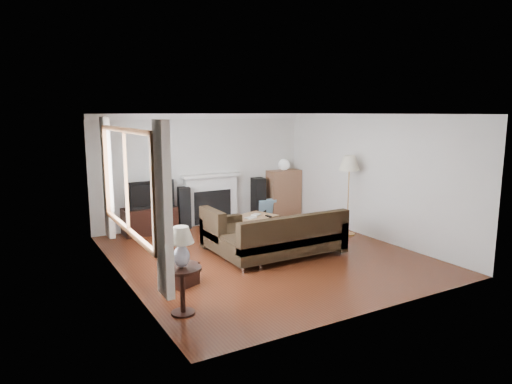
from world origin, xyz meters
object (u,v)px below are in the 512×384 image
bookshelf (284,193)px  side_table (183,291)px  tv_stand (150,220)px  coffee_table (248,228)px  floor_lamp (348,196)px  sectional_sofa (285,237)px

bookshelf → side_table: bookshelf is taller
tv_stand → side_table: (-0.80, -4.07, 0.03)m
coffee_table → side_table: bearing=-151.0°
tv_stand → coffee_table: (1.58, -1.46, -0.05)m
side_table → tv_stand: bearing=78.9°
floor_lamp → tv_stand: bearing=148.7°
coffee_table → tv_stand: bearing=118.8°
tv_stand → floor_lamp: size_ratio=0.66×
floor_lamp → side_table: bearing=-156.3°
bookshelf → side_table: (-4.21, -4.12, -0.25)m
tv_stand → sectional_sofa: size_ratio=0.47×
floor_lamp → side_table: (-4.35, -1.91, -0.52)m
side_table → bookshelf: bearing=44.4°
bookshelf → floor_lamp: 2.24m
tv_stand → coffee_table: size_ratio=0.94×
floor_lamp → bookshelf: bearing=93.7°
floor_lamp → coffee_table: bearing=160.3°
tv_stand → sectional_sofa: sectional_sofa is taller
sectional_sofa → side_table: sectional_sofa is taller
bookshelf → floor_lamp: (0.14, -2.22, 0.27)m
floor_lamp → side_table: size_ratio=2.69×
sectional_sofa → coffee_table: (0.01, 1.35, -0.15)m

